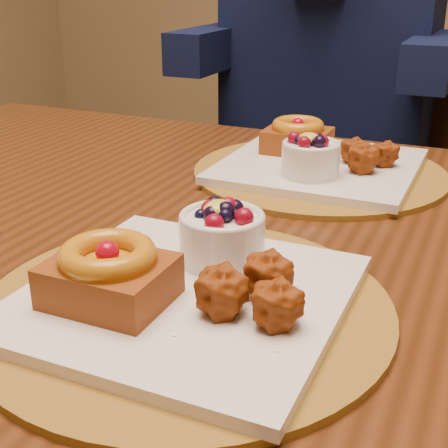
{
  "coord_description": "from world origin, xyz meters",
  "views": [
    {
      "loc": [
        0.33,
        -0.71,
        1.05
      ],
      "look_at": [
        0.11,
        -0.22,
        0.82
      ],
      "focal_mm": 50.0,
      "sensor_mm": 36.0,
      "label": 1
    }
  ],
  "objects_px": {
    "place_setting_far": "(318,162)",
    "chair_far": "(368,202)",
    "place_setting_near": "(185,285)",
    "dining_table": "(267,282)"
  },
  "relations": [
    {
      "from": "dining_table",
      "to": "chair_far",
      "type": "xyz_separation_m",
      "value": [
        -0.03,
        0.84,
        -0.18
      ]
    },
    {
      "from": "chair_far",
      "to": "place_setting_near",
      "type": "bearing_deg",
      "value": -71.96
    },
    {
      "from": "place_setting_far",
      "to": "chair_far",
      "type": "bearing_deg",
      "value": 92.9
    },
    {
      "from": "dining_table",
      "to": "place_setting_far",
      "type": "relative_size",
      "value": 4.21
    },
    {
      "from": "place_setting_near",
      "to": "chair_far",
      "type": "bearing_deg",
      "value": 91.7
    },
    {
      "from": "dining_table",
      "to": "place_setting_far",
      "type": "height_order",
      "value": "place_setting_far"
    },
    {
      "from": "dining_table",
      "to": "place_setting_near",
      "type": "bearing_deg",
      "value": -90.63
    },
    {
      "from": "dining_table",
      "to": "chair_far",
      "type": "height_order",
      "value": "chair_far"
    },
    {
      "from": "dining_table",
      "to": "place_setting_far",
      "type": "bearing_deg",
      "value": 90.55
    },
    {
      "from": "place_setting_far",
      "to": "chair_far",
      "type": "distance_m",
      "value": 0.69
    }
  ]
}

